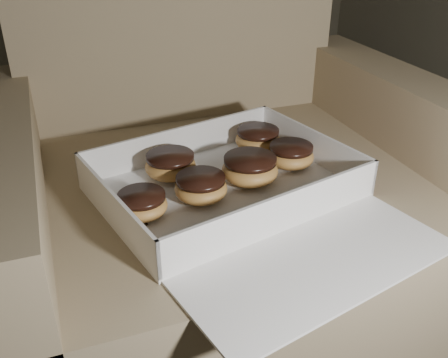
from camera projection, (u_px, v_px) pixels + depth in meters
armchair at (218, 210)px, 1.11m from camera, size 0.94×0.80×0.99m
bakery_box at (240, 196)px, 0.88m from camera, size 0.53×0.59×0.07m
donut_a at (201, 187)px, 0.87m from camera, size 0.09×0.09×0.05m
donut_b at (171, 165)px, 0.94m from camera, size 0.10×0.10×0.05m
donut_c at (142, 204)px, 0.82m from camera, size 0.08×0.08×0.04m
donut_d at (250, 169)px, 0.92m from camera, size 0.10×0.10×0.05m
donut_e at (291, 155)px, 0.98m from camera, size 0.09×0.09×0.05m
donut_f at (258, 139)px, 1.05m from camera, size 0.09×0.09×0.05m
crumb_a at (171, 242)px, 0.76m from camera, size 0.01×0.01×0.00m
crumb_b at (200, 203)px, 0.87m from camera, size 0.01×0.01×0.00m
crumb_c at (347, 183)px, 0.93m from camera, size 0.01×0.01×0.00m
crumb_d at (151, 219)px, 0.82m from camera, size 0.01×0.01×0.00m
crumb_e at (146, 224)px, 0.81m from camera, size 0.01×0.01×0.00m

